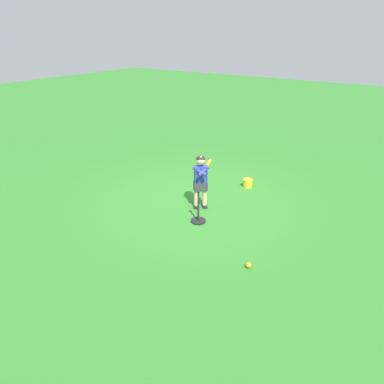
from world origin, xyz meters
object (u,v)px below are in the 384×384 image
object	(u,v)px
child_batter	(201,177)
toy_bucket	(248,183)
play_ball_by_bucket	(248,265)
batting_tee	(198,217)

from	to	relation	value
child_batter	toy_bucket	xyz separation A→B (m)	(-0.35, -1.43, -0.55)
child_batter	play_ball_by_bucket	world-z (taller)	child_batter
batting_tee	child_batter	bearing A→B (deg)	-61.89
play_ball_by_bucket	toy_bucket	distance (m)	2.99
child_batter	toy_bucket	distance (m)	1.57
batting_tee	play_ball_by_bucket	bearing A→B (deg)	151.70
child_batter	toy_bucket	bearing A→B (deg)	-103.90
toy_bucket	child_batter	bearing A→B (deg)	76.10
toy_bucket	batting_tee	bearing A→B (deg)	87.81
batting_tee	toy_bucket	distance (m)	1.95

